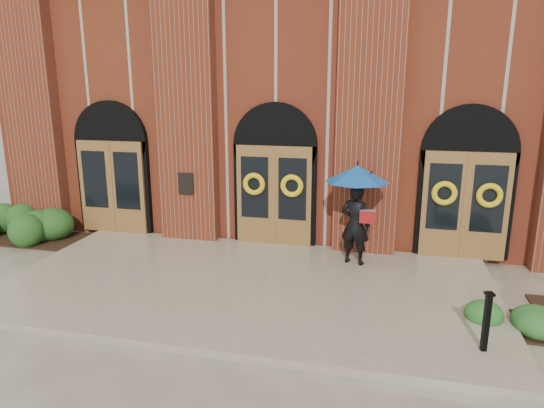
% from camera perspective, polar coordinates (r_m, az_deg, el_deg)
% --- Properties ---
extents(ground, '(90.00, 90.00, 0.00)m').
position_cam_1_polar(ground, '(10.07, -3.36, -10.25)').
color(ground, tan).
rests_on(ground, ground).
extents(landing, '(10.00, 5.30, 0.15)m').
position_cam_1_polar(landing, '(10.17, -3.12, -9.53)').
color(landing, tan).
rests_on(landing, ground).
extents(church_building, '(16.20, 12.53, 7.00)m').
position_cam_1_polar(church_building, '(17.78, 4.78, 11.95)').
color(church_building, '#602214').
rests_on(church_building, ground).
extents(man_with_umbrella, '(1.74, 1.74, 2.25)m').
position_cam_1_polar(man_with_umbrella, '(10.84, 9.91, 0.97)').
color(man_with_umbrella, black).
rests_on(man_with_umbrella, landing).
extents(metal_post, '(0.16, 0.16, 0.95)m').
position_cam_1_polar(metal_post, '(8.20, 23.92, -12.42)').
color(metal_post, black).
rests_on(metal_post, landing).
extents(hedge_wall_left, '(3.19, 1.28, 0.82)m').
position_cam_1_polar(hedge_wall_left, '(14.92, -27.67, -2.07)').
color(hedge_wall_left, '#214D19').
rests_on(hedge_wall_left, ground).
extents(hedge_front_right, '(1.24, 1.06, 0.44)m').
position_cam_1_polar(hedge_front_right, '(9.65, 27.13, -11.57)').
color(hedge_front_right, '#265A20').
rests_on(hedge_front_right, ground).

